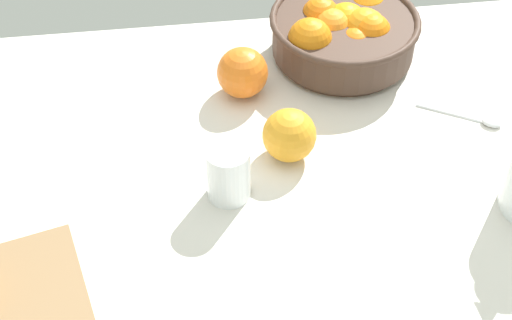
{
  "coord_description": "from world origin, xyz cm",
  "views": [
    {
      "loc": [
        -12.23,
        -68.93,
        81.31
      ],
      "look_at": [
        -3.1,
        2.12,
        8.05
      ],
      "focal_mm": 52.88,
      "sensor_mm": 36.0,
      "label": 1
    }
  ],
  "objects_px": {
    "fruit_bowl": "(345,32)",
    "loose_orange_2": "(289,135)",
    "loose_orange_1": "(242,73)",
    "juice_glass": "(228,175)",
    "spoon": "(473,118)"
  },
  "relations": [
    {
      "from": "fruit_bowl",
      "to": "loose_orange_2",
      "type": "height_order",
      "value": "fruit_bowl"
    },
    {
      "from": "fruit_bowl",
      "to": "loose_orange_2",
      "type": "bearing_deg",
      "value": -119.88
    },
    {
      "from": "loose_orange_1",
      "to": "loose_orange_2",
      "type": "distance_m",
      "value": 0.16
    },
    {
      "from": "loose_orange_1",
      "to": "loose_orange_2",
      "type": "height_order",
      "value": "loose_orange_1"
    },
    {
      "from": "loose_orange_1",
      "to": "spoon",
      "type": "distance_m",
      "value": 0.38
    },
    {
      "from": "fruit_bowl",
      "to": "spoon",
      "type": "bearing_deg",
      "value": -47.97
    },
    {
      "from": "loose_orange_1",
      "to": "fruit_bowl",
      "type": "bearing_deg",
      "value": 22.55
    },
    {
      "from": "loose_orange_1",
      "to": "spoon",
      "type": "xyz_separation_m",
      "value": [
        0.36,
        -0.11,
        -0.04
      ]
    },
    {
      "from": "juice_glass",
      "to": "spoon",
      "type": "xyz_separation_m",
      "value": [
        0.4,
        0.11,
        -0.04
      ]
    },
    {
      "from": "loose_orange_1",
      "to": "loose_orange_2",
      "type": "xyz_separation_m",
      "value": [
        0.05,
        -0.15,
        -0.0
      ]
    },
    {
      "from": "fruit_bowl",
      "to": "juice_glass",
      "type": "relative_size",
      "value": 2.93
    },
    {
      "from": "loose_orange_1",
      "to": "spoon",
      "type": "relative_size",
      "value": 0.66
    },
    {
      "from": "fruit_bowl",
      "to": "loose_orange_2",
      "type": "distance_m",
      "value": 0.27
    },
    {
      "from": "loose_orange_2",
      "to": "loose_orange_1",
      "type": "bearing_deg",
      "value": 108.87
    },
    {
      "from": "spoon",
      "to": "loose_orange_1",
      "type": "bearing_deg",
      "value": 162.25
    }
  ]
}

